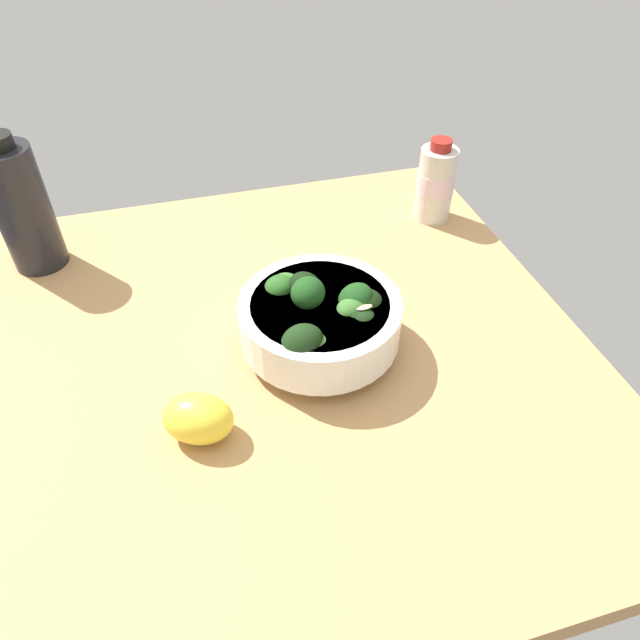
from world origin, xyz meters
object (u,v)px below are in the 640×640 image
object	(u,v)px
bottle_tall	(436,183)
bottle_short	(22,208)
bowl_of_broccoli	(320,318)
lemon_wedge	(198,418)

from	to	relation	value
bottle_tall	bottle_short	size ratio (longest dim) A/B	0.67
bottle_short	bottle_tall	bearing A→B (deg)	-3.64
bowl_of_broccoli	bottle_short	xyz separation A→B (cm)	(-30.97, 25.27, 3.89)
lemon_wedge	bowl_of_broccoli	bearing A→B (deg)	30.34
bowl_of_broccoli	bottle_tall	distance (cm)	31.69
lemon_wedge	bottle_short	bearing A→B (deg)	116.47
bottle_tall	lemon_wedge	bearing A→B (deg)	-140.93
bottle_tall	bottle_short	xyz separation A→B (cm)	(-53.90, 3.43, 2.76)
bowl_of_broccoli	bottle_short	bearing A→B (deg)	140.78
bottle_tall	bottle_short	bearing A→B (deg)	176.36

